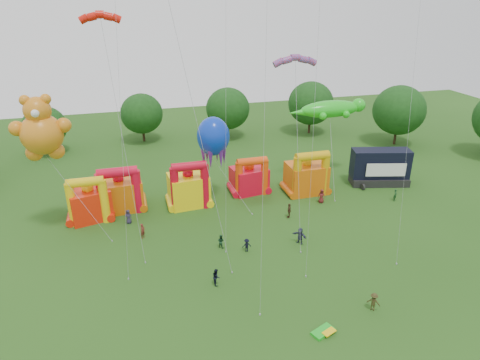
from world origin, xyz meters
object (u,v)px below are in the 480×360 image
object	(u,v)px
stage_trailer	(380,167)
octopus_kite	(224,165)
teddy_bear_kite	(67,176)
bouncy_castle_0	(89,202)
gecko_kite	(332,144)
spectator_0	(128,217)
spectator_4	(289,210)
bouncy_castle_2	(189,188)

from	to	relation	value
stage_trailer	octopus_kite	bearing A→B (deg)	179.98
octopus_kite	teddy_bear_kite	bearing A→B (deg)	-169.28
bouncy_castle_0	gecko_kite	world-z (taller)	gecko_kite
bouncy_castle_0	spectator_0	world-z (taller)	bouncy_castle_0
spectator_0	spectator_4	bearing A→B (deg)	12.19
teddy_bear_kite	gecko_kite	size ratio (longest dim) A/B	1.37
bouncy_castle_0	spectator_0	size ratio (longest dim) A/B	3.36
bouncy_castle_0	stage_trailer	world-z (taller)	bouncy_castle_0
octopus_kite	stage_trailer	bearing A→B (deg)	-0.02
bouncy_castle_0	spectator_4	distance (m)	24.67
bouncy_castle_0	bouncy_castle_2	bearing A→B (deg)	2.68
spectator_4	bouncy_castle_0	bearing A→B (deg)	-75.42
bouncy_castle_2	stage_trailer	bearing A→B (deg)	-1.04
bouncy_castle_0	bouncy_castle_2	xyz separation A→B (m)	(12.41, 0.58, 0.16)
gecko_kite	octopus_kite	bearing A→B (deg)	-174.17
bouncy_castle_0	teddy_bear_kite	xyz separation A→B (m)	(-1.53, -3.44, 5.12)
bouncy_castle_2	stage_trailer	xyz separation A→B (m)	(27.93, -0.51, 0.06)
teddy_bear_kite	spectator_4	world-z (taller)	teddy_bear_kite
stage_trailer	gecko_kite	distance (m)	8.33
bouncy_castle_0	teddy_bear_kite	bearing A→B (deg)	-113.94
bouncy_castle_0	gecko_kite	bearing A→B (deg)	2.97
bouncy_castle_2	octopus_kite	xyz separation A→B (m)	(4.65, -0.50, 2.87)
spectator_0	spectator_4	distance (m)	19.78
teddy_bear_kite	spectator_0	distance (m)	8.91
stage_trailer	bouncy_castle_2	bearing A→B (deg)	178.96
gecko_kite	spectator_0	xyz separation A→B (m)	(-28.65, -4.07, -5.40)
bouncy_castle_2	spectator_4	bearing A→B (deg)	-30.55
spectator_0	spectator_4	world-z (taller)	spectator_4
bouncy_castle_2	octopus_kite	size ratio (longest dim) A/B	0.57
teddy_bear_kite	gecko_kite	world-z (taller)	teddy_bear_kite
stage_trailer	octopus_kite	distance (m)	23.44
stage_trailer	octopus_kite	world-z (taller)	octopus_kite
bouncy_castle_0	teddy_bear_kite	size ratio (longest dim) A/B	0.37
bouncy_castle_0	stage_trailer	xyz separation A→B (m)	(40.33, 0.07, 0.22)
spectator_4	teddy_bear_kite	bearing A→B (deg)	-67.07
gecko_kite	octopus_kite	distance (m)	16.14
bouncy_castle_0	octopus_kite	size ratio (longest dim) A/B	0.53
bouncy_castle_2	stage_trailer	size ratio (longest dim) A/B	0.75
gecko_kite	octopus_kite	size ratio (longest dim) A/B	1.04
bouncy_castle_2	teddy_bear_kite	distance (m)	15.32
bouncy_castle_0	spectator_0	bearing A→B (deg)	-27.90
bouncy_castle_2	spectator_0	distance (m)	8.63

